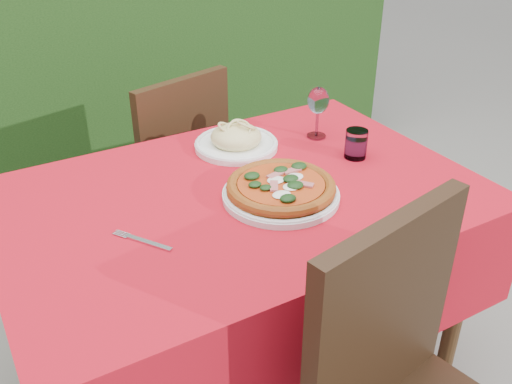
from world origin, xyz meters
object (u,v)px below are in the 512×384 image
water_glass (356,145)px  fork (148,242)px  wine_glass (318,103)px  chair_far (171,167)px  pizza_plate (281,189)px  pasta_plate (236,140)px

water_glass → fork: bearing=-170.8°
water_glass → wine_glass: bearing=95.2°
chair_far → wine_glass: bearing=107.4°
pizza_plate → pasta_plate: (0.04, 0.32, -0.00)m
chair_far → water_glass: (0.33, -0.67, 0.29)m
water_glass → pizza_plate: bearing=-164.0°
pasta_plate → wine_glass: size_ratio=1.53×
fork → wine_glass: bearing=-9.9°
pasta_plate → water_glass: 0.36m
pasta_plate → wine_glass: 0.28m
chair_far → water_glass: 0.80m
pizza_plate → pasta_plate: bearing=82.4°
pizza_plate → water_glass: (0.32, 0.09, 0.01)m
chair_far → pasta_plate: 0.52m
pizza_plate → water_glass: water_glass is taller
pasta_plate → fork: bearing=-140.4°
pizza_plate → wine_glass: bearing=41.4°
pizza_plate → wine_glass: wine_glass is taller
pizza_plate → fork: size_ratio=1.91×
water_glass → fork: water_glass is taller
wine_glass → fork: size_ratio=0.97×
pasta_plate → water_glass: size_ratio=2.96×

